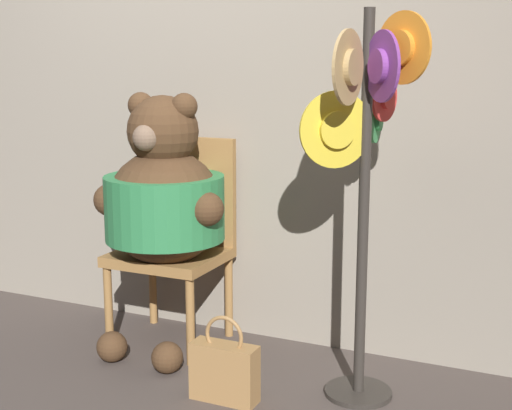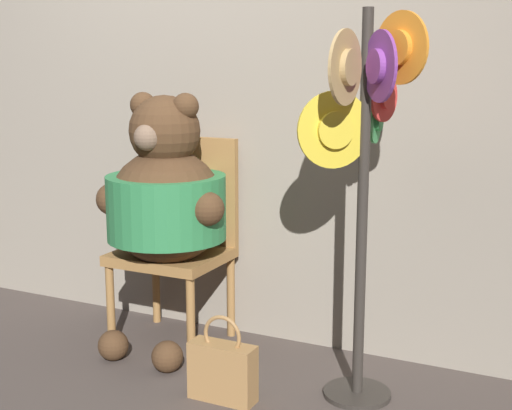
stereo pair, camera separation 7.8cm
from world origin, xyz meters
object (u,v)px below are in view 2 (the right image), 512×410
(chair, at_px, (180,233))
(handbag_on_ground, at_px, (223,370))
(teddy_bear, at_px, (165,200))
(hat_display_rack, at_px, (364,153))

(chair, distance_m, handbag_on_ground, 0.85)
(teddy_bear, xyz_separation_m, handbag_on_ground, (0.50, -0.37, -0.60))
(teddy_bear, relative_size, hat_display_rack, 0.79)
(handbag_on_ground, bearing_deg, hat_display_rack, 25.18)
(chair, bearing_deg, handbag_on_ground, -45.32)
(chair, xyz_separation_m, handbag_on_ground, (0.52, -0.53, -0.40))
(chair, bearing_deg, hat_display_rack, -16.16)
(teddy_bear, distance_m, handbag_on_ground, 0.86)
(teddy_bear, bearing_deg, handbag_on_ground, -36.62)
(chair, xyz_separation_m, teddy_bear, (0.03, -0.16, 0.20))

